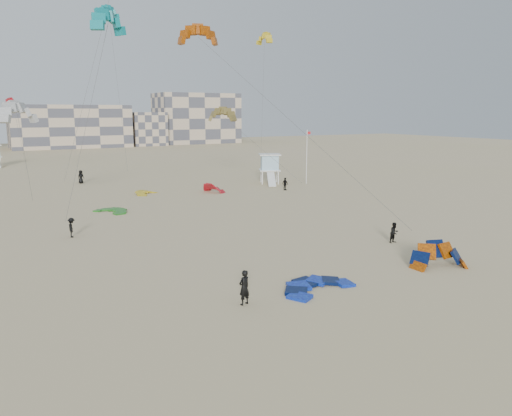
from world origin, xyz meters
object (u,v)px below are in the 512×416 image
kite_ground_orange (439,267)px  lifeguard_tower_near (270,169)px  kitesurfer_main (244,287)px  kite_ground_blue (317,289)px

kite_ground_orange → lifeguard_tower_near: bearing=92.7°
kitesurfer_main → kite_ground_orange: bearing=161.1°
kite_ground_blue → kitesurfer_main: size_ratio=2.29×
kite_ground_blue → kite_ground_orange: (9.31, -0.53, 0.00)m
kitesurfer_main → lifeguard_tower_near: (24.44, 38.38, 1.13)m
kite_ground_orange → lifeguard_tower_near: size_ratio=0.62×
kite_ground_blue → kitesurfer_main: 4.76m
kitesurfer_main → lifeguard_tower_near: 45.52m
kite_ground_orange → kitesurfer_main: (-13.97, 0.50, 0.93)m
kite_ground_orange → kitesurfer_main: kitesurfer_main is taller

